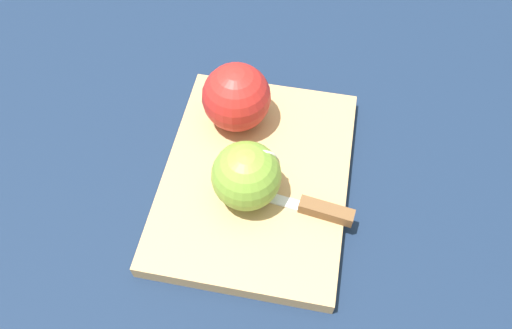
% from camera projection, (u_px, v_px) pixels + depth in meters
% --- Properties ---
extents(ground_plane, '(4.00, 4.00, 0.00)m').
position_uv_depth(ground_plane, '(256.00, 183.00, 0.65)').
color(ground_plane, '#14233D').
extents(cutting_board, '(0.34, 0.28, 0.02)m').
position_uv_depth(cutting_board, '(256.00, 178.00, 0.64)').
color(cutting_board, tan).
rests_on(cutting_board, ground_plane).
extents(apple_half_left, '(0.09, 0.09, 0.09)m').
position_uv_depth(apple_half_left, '(237.00, 97.00, 0.64)').
color(apple_half_left, red).
rests_on(apple_half_left, cutting_board).
extents(apple_half_right, '(0.08, 0.08, 0.08)m').
position_uv_depth(apple_half_right, '(246.00, 176.00, 0.58)').
color(apple_half_right, olive).
rests_on(apple_half_right, cutting_board).
extents(knife, '(0.02, 0.17, 0.02)m').
position_uv_depth(knife, '(312.00, 208.00, 0.59)').
color(knife, silver).
rests_on(knife, cutting_board).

